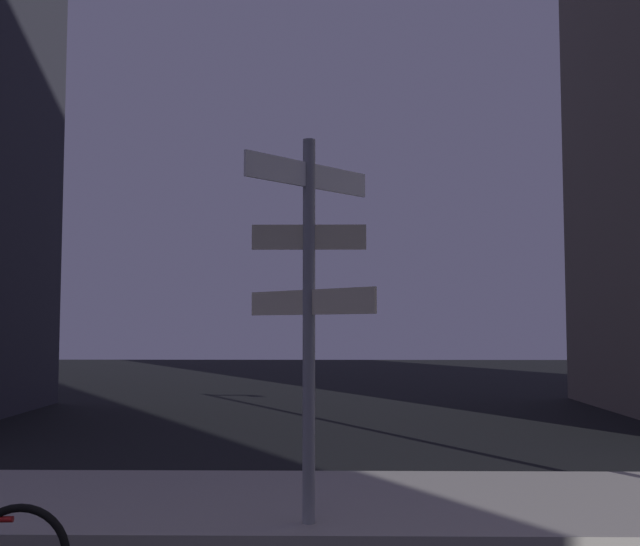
% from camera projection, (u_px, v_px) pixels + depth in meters
% --- Properties ---
extents(sidewalk_kerb, '(40.00, 2.89, 0.14)m').
position_uv_depth(sidewalk_kerb, '(246.00, 504.00, 7.92)').
color(sidewalk_kerb, '#9E9991').
rests_on(sidewalk_kerb, ground_plane).
extents(signpost, '(1.23, 1.23, 3.66)m').
position_uv_depth(signpost, '(309.00, 295.00, 7.05)').
color(signpost, gray).
rests_on(signpost, sidewalk_kerb).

